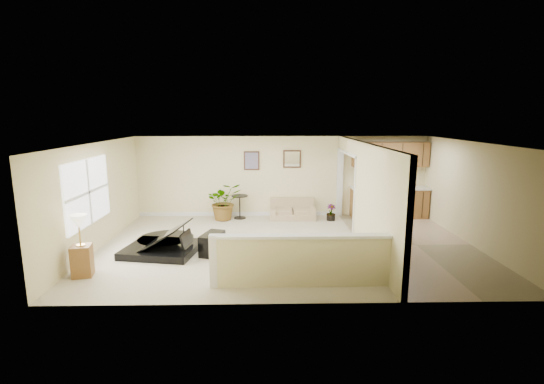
{
  "coord_description": "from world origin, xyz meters",
  "views": [
    {
      "loc": [
        -0.57,
        -9.14,
        3.11
      ],
      "look_at": [
        -0.37,
        0.4,
        1.26
      ],
      "focal_mm": 26.0,
      "sensor_mm": 36.0,
      "label": 1
    }
  ],
  "objects_px": {
    "loveseat": "(292,209)",
    "palm_plant": "(224,202)",
    "small_plant": "(331,214)",
    "piano": "(161,225)",
    "lamp_stand": "(81,250)",
    "accent_table": "(240,204)",
    "piano_bench": "(212,244)"
  },
  "relations": [
    {
      "from": "piano_bench",
      "to": "small_plant",
      "type": "xyz_separation_m",
      "value": [
        3.21,
        2.87,
        -0.03
      ]
    },
    {
      "from": "small_plant",
      "to": "lamp_stand",
      "type": "height_order",
      "value": "lamp_stand"
    },
    {
      "from": "palm_plant",
      "to": "small_plant",
      "type": "bearing_deg",
      "value": -2.69
    },
    {
      "from": "palm_plant",
      "to": "accent_table",
      "type": "bearing_deg",
      "value": 16.52
    },
    {
      "from": "loveseat",
      "to": "piano",
      "type": "bearing_deg",
      "value": -136.94
    },
    {
      "from": "piano",
      "to": "piano_bench",
      "type": "bearing_deg",
      "value": -1.99
    },
    {
      "from": "accent_table",
      "to": "lamp_stand",
      "type": "xyz_separation_m",
      "value": [
        -2.83,
        -4.39,
        0.06
      ]
    },
    {
      "from": "lamp_stand",
      "to": "piano",
      "type": "bearing_deg",
      "value": 51.53
    },
    {
      "from": "loveseat",
      "to": "palm_plant",
      "type": "distance_m",
      "value": 2.11
    },
    {
      "from": "small_plant",
      "to": "lamp_stand",
      "type": "distance_m",
      "value": 6.95
    },
    {
      "from": "palm_plant",
      "to": "lamp_stand",
      "type": "bearing_deg",
      "value": -119.11
    },
    {
      "from": "lamp_stand",
      "to": "piano_bench",
      "type": "bearing_deg",
      "value": 27.19
    },
    {
      "from": "piano",
      "to": "piano_bench",
      "type": "height_order",
      "value": "piano"
    },
    {
      "from": "palm_plant",
      "to": "lamp_stand",
      "type": "relative_size",
      "value": 1.01
    },
    {
      "from": "palm_plant",
      "to": "lamp_stand",
      "type": "height_order",
      "value": "lamp_stand"
    },
    {
      "from": "piano_bench",
      "to": "accent_table",
      "type": "relative_size",
      "value": 1.0
    },
    {
      "from": "palm_plant",
      "to": "small_plant",
      "type": "distance_m",
      "value": 3.25
    },
    {
      "from": "accent_table",
      "to": "loveseat",
      "type": "bearing_deg",
      "value": 0.18
    },
    {
      "from": "loveseat",
      "to": "accent_table",
      "type": "distance_m",
      "value": 1.63
    },
    {
      "from": "piano",
      "to": "accent_table",
      "type": "distance_m",
      "value": 3.36
    },
    {
      "from": "piano_bench",
      "to": "small_plant",
      "type": "relative_size",
      "value": 1.46
    },
    {
      "from": "loveseat",
      "to": "accent_table",
      "type": "relative_size",
      "value": 1.92
    },
    {
      "from": "palm_plant",
      "to": "small_plant",
      "type": "height_order",
      "value": "palm_plant"
    },
    {
      "from": "piano",
      "to": "piano_bench",
      "type": "xyz_separation_m",
      "value": [
        1.22,
        -0.25,
        -0.39
      ]
    },
    {
      "from": "piano_bench",
      "to": "palm_plant",
      "type": "height_order",
      "value": "palm_plant"
    },
    {
      "from": "piano_bench",
      "to": "loveseat",
      "type": "relative_size",
      "value": 0.52
    },
    {
      "from": "loveseat",
      "to": "accent_table",
      "type": "height_order",
      "value": "loveseat"
    },
    {
      "from": "loveseat",
      "to": "small_plant",
      "type": "distance_m",
      "value": 1.19
    },
    {
      "from": "small_plant",
      "to": "lamp_stand",
      "type": "relative_size",
      "value": 0.4
    },
    {
      "from": "piano",
      "to": "loveseat",
      "type": "bearing_deg",
      "value": 51.2
    },
    {
      "from": "piano_bench",
      "to": "lamp_stand",
      "type": "bearing_deg",
      "value": -152.81
    },
    {
      "from": "piano",
      "to": "lamp_stand",
      "type": "relative_size",
      "value": 1.68
    }
  ]
}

